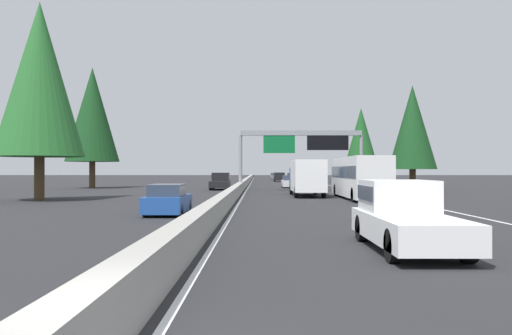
# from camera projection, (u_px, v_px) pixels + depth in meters

# --- Properties ---
(ground_plane) EXTENTS (320.00, 320.00, 0.00)m
(ground_plane) POSITION_uv_depth(u_px,v_px,m) (246.00, 187.00, 65.10)
(ground_plane) COLOR #262628
(median_barrier) EXTENTS (180.00, 0.56, 0.90)m
(median_barrier) POSITION_uv_depth(u_px,v_px,m) (247.00, 181.00, 85.10)
(median_barrier) COLOR #9E9B93
(median_barrier) RESTS_ON ground
(shoulder_stripe_right) EXTENTS (160.00, 0.16, 0.01)m
(shoulder_stripe_right) POSITION_uv_depth(u_px,v_px,m) (328.00, 185.00, 75.04)
(shoulder_stripe_right) COLOR silver
(shoulder_stripe_right) RESTS_ON ground
(shoulder_stripe_median) EXTENTS (160.00, 0.16, 0.01)m
(shoulder_stripe_median) POSITION_uv_depth(u_px,v_px,m) (250.00, 185.00, 75.09)
(shoulder_stripe_median) COLOR silver
(shoulder_stripe_median) RESTS_ON ground
(sign_gantry_overhead) EXTENTS (0.50, 12.68, 6.17)m
(sign_gantry_overhead) POSITION_uv_depth(u_px,v_px,m) (303.00, 143.00, 53.36)
(sign_gantry_overhead) COLOR gray
(sign_gantry_overhead) RESTS_ON ground
(pickup_distant_a) EXTENTS (5.60, 2.00, 1.86)m
(pickup_distant_a) POSITION_uv_depth(u_px,v_px,m) (404.00, 215.00, 14.36)
(pickup_distant_a) COLOR white
(pickup_distant_a) RESTS_ON ground
(bus_mid_right) EXTENTS (11.50, 2.55, 3.10)m
(bus_mid_right) POSITION_uv_depth(u_px,v_px,m) (359.00, 176.00, 39.13)
(bus_mid_right) COLOR white
(bus_mid_right) RESTS_ON ground
(sedan_distant_b) EXTENTS (4.40, 1.80, 1.47)m
(sedan_distant_b) POSITION_uv_depth(u_px,v_px,m) (289.00, 182.00, 63.90)
(sedan_distant_b) COLOR silver
(sedan_distant_b) RESTS_ON ground
(sedan_mid_left) EXTENTS (4.40, 1.80, 1.47)m
(sedan_mid_left) POSITION_uv_depth(u_px,v_px,m) (274.00, 176.00, 125.76)
(sedan_mid_left) COLOR slate
(sedan_mid_left) RESTS_ON ground
(box_truck_near_center) EXTENTS (8.50, 2.40, 2.95)m
(box_truck_near_center) POSITION_uv_depth(u_px,v_px,m) (307.00, 177.00, 43.07)
(box_truck_near_center) COLOR white
(box_truck_near_center) RESTS_ON ground
(minivan_far_left) EXTENTS (5.00, 1.95, 1.69)m
(minivan_far_left) POSITION_uv_depth(u_px,v_px,m) (279.00, 176.00, 98.50)
(minivan_far_left) COLOR black
(minivan_far_left) RESTS_ON ground
(sedan_far_center) EXTENTS (4.40, 1.80, 1.47)m
(sedan_far_center) POSITION_uv_depth(u_px,v_px,m) (290.00, 176.00, 122.45)
(sedan_far_center) COLOR black
(sedan_far_center) RESTS_ON ground
(oncoming_near) EXTENTS (4.40, 1.80, 1.47)m
(oncoming_near) POSITION_uv_depth(u_px,v_px,m) (168.00, 200.00, 25.42)
(oncoming_near) COLOR #1E4793
(oncoming_near) RESTS_ON ground
(oncoming_far) EXTENTS (5.60, 2.00, 1.86)m
(oncoming_far) POSITION_uv_depth(u_px,v_px,m) (220.00, 181.00, 57.90)
(oncoming_far) COLOR black
(oncoming_far) RESTS_ON ground
(conifer_right_near) EXTENTS (4.47, 4.47, 10.17)m
(conifer_right_near) POSITION_uv_depth(u_px,v_px,m) (412.00, 127.00, 49.53)
(conifer_right_near) COLOR #4C3823
(conifer_right_near) RESTS_ON ground
(conifer_right_mid) EXTENTS (4.87, 4.87, 11.06)m
(conifer_right_mid) POSITION_uv_depth(u_px,v_px,m) (361.00, 138.00, 75.24)
(conifer_right_mid) COLOR #4C3823
(conifer_right_mid) RESTS_ON ground
(conifer_left_foreground) EXTENTS (6.21, 6.21, 14.11)m
(conifer_left_foreground) POSITION_uv_depth(u_px,v_px,m) (40.00, 79.00, 37.14)
(conifer_left_foreground) COLOR #4C3823
(conifer_left_foreground) RESTS_ON ground
(conifer_left_near) EXTENTS (6.33, 6.33, 14.38)m
(conifer_left_near) POSITION_uv_depth(u_px,v_px,m) (92.00, 115.00, 62.44)
(conifer_left_near) COLOR #4C3823
(conifer_left_near) RESTS_ON ground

